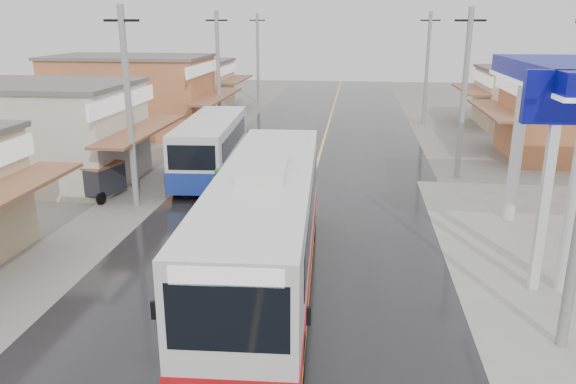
% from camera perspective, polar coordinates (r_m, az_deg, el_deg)
% --- Properties ---
extents(ground, '(120.00, 120.00, 0.00)m').
position_cam_1_polar(ground, '(14.55, -1.90, -13.59)').
color(ground, slate).
rests_on(ground, ground).
extents(road, '(12.00, 90.00, 0.02)m').
position_cam_1_polar(road, '(28.41, 2.69, 1.94)').
color(road, black).
rests_on(road, ground).
extents(centre_line, '(0.15, 90.00, 0.01)m').
position_cam_1_polar(centre_line, '(28.41, 2.69, 1.97)').
color(centre_line, '#D8CC4C').
rests_on(centre_line, road).
extents(shopfronts_left, '(11.00, 44.00, 5.20)m').
position_cam_1_polar(shopfronts_left, '(34.65, -18.93, 3.78)').
color(shopfronts_left, tan).
rests_on(shopfronts_left, ground).
extents(utility_poles_left, '(1.60, 50.00, 8.00)m').
position_cam_1_polar(utility_poles_left, '(30.65, -10.35, 2.79)').
color(utility_poles_left, gray).
rests_on(utility_poles_left, ground).
extents(utility_poles_right, '(1.60, 36.00, 8.00)m').
position_cam_1_polar(utility_poles_right, '(28.79, 16.72, 1.41)').
color(utility_poles_right, gray).
rests_on(utility_poles_right, ground).
extents(coach_bus, '(3.25, 12.27, 3.80)m').
position_cam_1_polar(coach_bus, '(15.71, -2.21, -3.76)').
color(coach_bus, silver).
rests_on(coach_bus, road).
extents(second_bus, '(2.87, 8.76, 2.86)m').
position_cam_1_polar(second_bus, '(27.49, -7.78, 4.58)').
color(second_bus, silver).
rests_on(second_bus, road).
extents(cyclist, '(0.95, 2.01, 2.08)m').
position_cam_1_polar(cyclist, '(21.90, -6.89, -0.96)').
color(cyclist, black).
rests_on(cyclist, ground).
extents(tricycle_near, '(1.72, 2.22, 1.52)m').
position_cam_1_polar(tricycle_near, '(25.50, -18.42, 1.30)').
color(tricycle_near, '#26262D').
rests_on(tricycle_near, ground).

